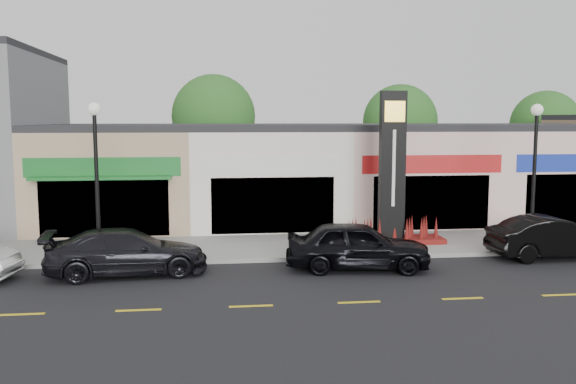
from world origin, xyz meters
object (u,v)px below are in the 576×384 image
object	(u,v)px
lamp_east_near	(535,161)
car_black_sedan	(358,245)
car_black_conv	(554,238)
car_dark_sedan	(127,252)
pylon_sign	(392,190)
lamp_west_near	(96,165)

from	to	relation	value
lamp_east_near	car_black_sedan	world-z (taller)	lamp_east_near
car_black_conv	car_dark_sedan	bearing A→B (deg)	90.95
pylon_sign	car_black_conv	xyz separation A→B (m)	(5.30, -2.74, -1.51)
car_dark_sedan	pylon_sign	bearing A→B (deg)	-77.83
pylon_sign	car_dark_sedan	world-z (taller)	pylon_sign
lamp_east_near	pylon_sign	distance (m)	5.42
car_dark_sedan	car_black_sedan	size ratio (longest dim) A/B	1.07
pylon_sign	lamp_east_near	bearing A→B (deg)	-18.75
pylon_sign	car_black_sedan	size ratio (longest dim) A/B	1.24
lamp_west_near	lamp_east_near	bearing A→B (deg)	0.00
lamp_west_near	car_black_sedan	xyz separation A→B (m)	(8.81, -1.83, -2.65)
pylon_sign	car_dark_sedan	distance (m)	10.48
car_black_sedan	car_black_conv	world-z (taller)	car_black_sedan
lamp_east_near	car_dark_sedan	xyz separation A→B (m)	(-14.83, -1.62, -2.72)
lamp_west_near	lamp_east_near	distance (m)	16.00
lamp_west_near	pylon_sign	world-z (taller)	pylon_sign
pylon_sign	car_black_sedan	bearing A→B (deg)	-121.77
car_black_sedan	lamp_east_near	bearing A→B (deg)	-68.41
lamp_west_near	pylon_sign	size ratio (longest dim) A/B	0.91
car_black_conv	lamp_east_near	bearing A→B (deg)	14.69
pylon_sign	car_dark_sedan	bearing A→B (deg)	-161.34
car_dark_sedan	car_black_conv	xyz separation A→B (m)	(15.13, 0.57, 0.02)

